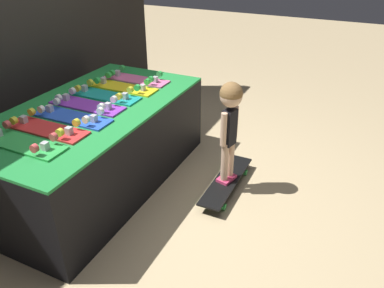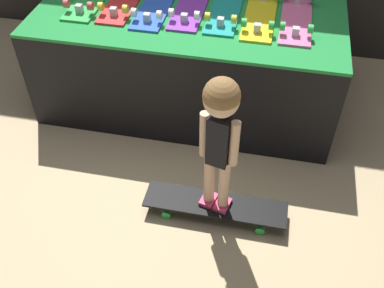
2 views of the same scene
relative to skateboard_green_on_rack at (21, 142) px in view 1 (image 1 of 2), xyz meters
name	(u,v)px [view 1 (image 1 of 2)]	position (x,y,z in m)	size (l,w,h in m)	color
ground_plane	(164,200)	(0.66, -0.64, -0.71)	(16.00, 16.00, 0.00)	tan
display_rack	(95,145)	(0.66, 0.00, -0.37)	(1.96, 1.04, 0.69)	black
skateboard_green_on_rack	(21,142)	(0.00, 0.00, 0.00)	(0.19, 0.61, 0.09)	green
skateboard_red_on_rack	(46,128)	(0.22, 0.01, 0.00)	(0.19, 0.61, 0.09)	red
skateboard_blue_on_rack	(72,116)	(0.44, -0.02, 0.00)	(0.19, 0.61, 0.09)	blue
skateboard_purple_on_rack	(87,104)	(0.66, 0.02, 0.00)	(0.19, 0.61, 0.09)	purple
skateboard_teal_on_rack	(105,94)	(0.88, 0.02, 0.00)	(0.19, 0.61, 0.09)	teal
skateboard_yellow_on_rack	(123,86)	(1.10, -0.01, 0.00)	(0.19, 0.61, 0.09)	yellow
skateboard_pink_on_rack	(136,78)	(1.33, -0.01, 0.00)	(0.19, 0.61, 0.09)	pink
skateboard_on_floor	(226,181)	(1.02, -1.03, -0.64)	(0.80, 0.19, 0.09)	black
child	(230,114)	(1.02, -1.03, -0.03)	(0.20, 0.17, 0.85)	#E03D6B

